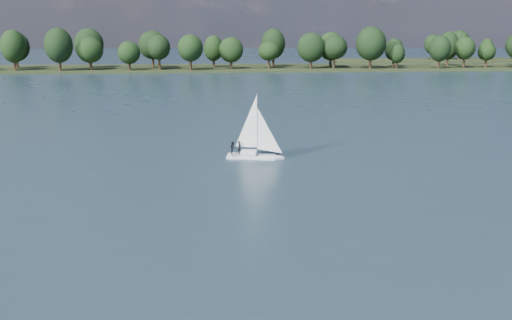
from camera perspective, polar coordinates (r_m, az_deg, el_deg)
The scene contains 4 objects.
ground at distance 115.99m, azimuth -0.52°, elevation 5.32°, with size 700.00×700.00×0.00m, color #233342.
far_shore at distance 227.33m, azimuth -2.58°, elevation 9.10°, with size 660.00×40.00×1.50m, color black.
sailboat at distance 69.54m, azimuth -0.44°, elevation 2.06°, with size 6.62×3.10×8.40m.
treeline at distance 223.85m, azimuth -8.01°, elevation 11.00°, with size 562.26×73.91×18.78m.
Camera 1 is at (-8.23, -14.64, 15.60)m, focal length 40.00 mm.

